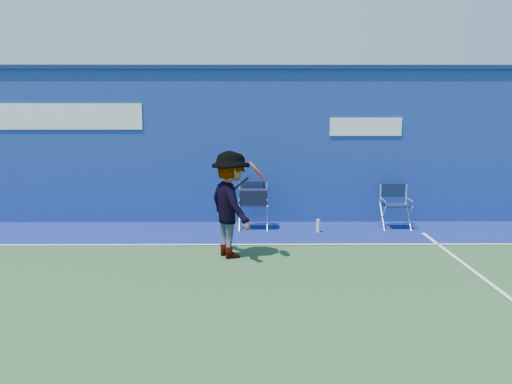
{
  "coord_description": "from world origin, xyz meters",
  "views": [
    {
      "loc": [
        1.38,
        -5.6,
        2.32
      ],
      "look_at": [
        1.44,
        2.6,
        1.0
      ],
      "focal_mm": 38.0,
      "sensor_mm": 36.0,
      "label": 1
    }
  ],
  "objects_px": {
    "directors_chair_right": "(395,215)",
    "tennis_player": "(231,204)",
    "water_bottle": "(318,226)",
    "directors_chair_left": "(253,209)"
  },
  "relations": [
    {
      "from": "directors_chair_right",
      "to": "tennis_player",
      "type": "distance_m",
      "value": 3.63
    },
    {
      "from": "water_bottle",
      "to": "tennis_player",
      "type": "distance_m",
      "value": 2.31
    },
    {
      "from": "directors_chair_left",
      "to": "directors_chair_right",
      "type": "xyz_separation_m",
      "value": [
        2.69,
        0.01,
        -0.11
      ]
    },
    {
      "from": "directors_chair_right",
      "to": "water_bottle",
      "type": "height_order",
      "value": "directors_chair_right"
    },
    {
      "from": "directors_chair_right",
      "to": "tennis_player",
      "type": "bearing_deg",
      "value": -147.94
    },
    {
      "from": "water_bottle",
      "to": "tennis_player",
      "type": "height_order",
      "value": "tennis_player"
    },
    {
      "from": "directors_chair_right",
      "to": "water_bottle",
      "type": "xyz_separation_m",
      "value": [
        -1.5,
        -0.33,
        -0.14
      ]
    },
    {
      "from": "water_bottle",
      "to": "directors_chair_left",
      "type": "bearing_deg",
      "value": 164.96
    },
    {
      "from": "directors_chair_left",
      "to": "tennis_player",
      "type": "relative_size",
      "value": 0.54
    },
    {
      "from": "directors_chair_right",
      "to": "tennis_player",
      "type": "relative_size",
      "value": 0.51
    }
  ]
}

